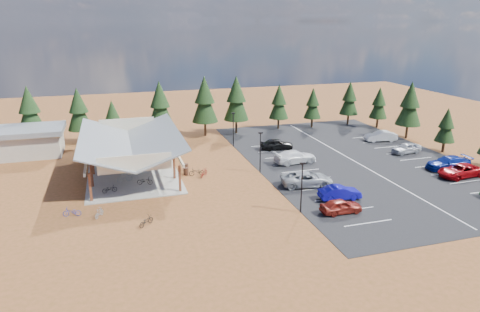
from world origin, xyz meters
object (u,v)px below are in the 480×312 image
car_8 (406,148)px  bike_5 (141,169)px  bike_15 (204,173)px  bike_1 (124,177)px  car_4 (277,144)px  lamp_post_1 (260,149)px  bike_12 (146,221)px  lamp_post_2 (233,127)px  bike_6 (145,165)px  bike_16 (197,172)px  bike_pavilion (130,142)px  bike_9 (99,213)px  car_2 (307,179)px  lamp_post_0 (302,184)px  bike_0 (110,189)px  trash_bin_1 (186,167)px  bike_2 (117,160)px  car_7 (448,163)px  car_6 (460,171)px  bike_7 (143,151)px  bike_3 (105,154)px  car_1 (340,193)px  car_3 (295,157)px  outbuilding (23,141)px  trash_bin_0 (186,171)px  car_0 (341,206)px  car_9 (381,136)px  bike_4 (145,181)px

car_8 → bike_5: bearing=-98.5°
bike_5 → bike_15: bike_5 is taller
bike_1 → car_4: bearing=-86.5°
lamp_post_1 → bike_12: 18.23m
lamp_post_2 → bike_6: lamp_post_2 is taller
bike_16 → bike_pavilion: bearing=-113.7°
bike_9 → car_2: (22.36, 1.71, 0.41)m
lamp_post_0 → lamp_post_1: size_ratio=1.00×
bike_6 → bike_0: bearing=157.1°
bike_6 → lamp_post_1: bearing=-102.7°
trash_bin_1 → bike_2: bearing=148.7°
lamp_post_0 → car_7: (22.98, 6.32, -2.12)m
bike_9 → car_6: 41.13m
bike_7 → car_2: 23.91m
bike_3 → bike_12: size_ratio=0.89×
bike_16 → car_1: bearing=52.4°
car_3 → outbuilding: bearing=63.5°
trash_bin_0 → bike_5: bearing=160.8°
car_6 → bike_3: bearing=-121.2°
bike_2 → bike_pavilion: bearing=-159.3°
bike_12 → car_0: (18.32, -2.73, 0.28)m
lamp_post_2 → trash_bin_0: 13.75m
bike_2 → car_9: size_ratio=0.38×
car_4 → car_8: car_4 is taller
bike_2 → car_1: bearing=-138.0°
bike_7 → bike_12: (-1.42, -21.78, -0.16)m
car_8 → lamp_post_1: bearing=-91.3°
car_0 → lamp_post_2: bearing=8.8°
lamp_post_1 → bike_2: size_ratio=2.82×
lamp_post_0 → bike_2: 26.45m
bike_7 → car_7: (36.21, -16.92, 0.24)m
car_9 → bike_pavilion: bearing=-73.9°
bike_9 → lamp_post_1: bearing=-128.8°
bike_0 → bike_3: bike_3 is taller
lamp_post_0 → bike_0: size_ratio=3.22×
bike_9 → bike_12: 5.14m
car_6 → bike_12: bearing=-91.6°
bike_3 → bike_9: 19.09m
lamp_post_1 → bike_3: (-18.22, 11.60, -2.41)m
lamp_post_1 → bike_4: 14.15m
bike_0 → bike_15: bike_15 is taller
bike_2 → bike_9: bearing=164.9°
bike_0 → car_4: bearing=-79.5°
bike_2 → car_4: (22.37, 0.28, 0.26)m
trash_bin_0 → bike_4: (-5.07, -2.18, 0.11)m
bike_1 → car_6: 39.63m
bike_16 → car_0: bearing=42.1°
bike_6 → bike_12: bearing=-175.4°
bike_3 → bike_16: bearing=-145.0°
bike_5 → bike_12: bearing=159.3°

